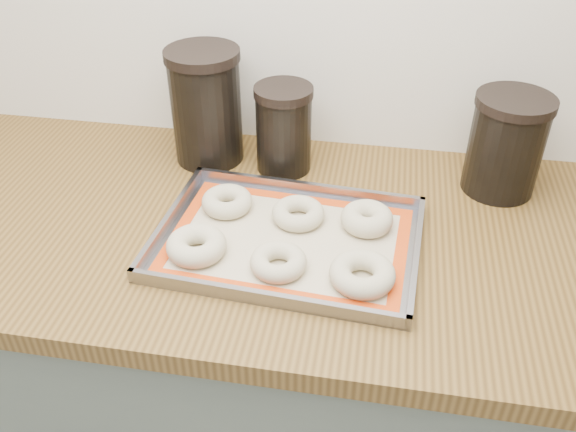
% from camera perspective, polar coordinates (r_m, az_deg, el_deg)
% --- Properties ---
extents(cabinet, '(3.00, 0.65, 0.86)m').
position_cam_1_polar(cabinet, '(1.46, 3.51, -16.05)').
color(cabinet, '#5D675B').
rests_on(cabinet, floor).
extents(countertop, '(3.06, 0.68, 0.04)m').
position_cam_1_polar(countertop, '(1.14, 4.33, -2.05)').
color(countertop, brown).
rests_on(countertop, cabinet).
extents(baking_tray, '(0.48, 0.36, 0.03)m').
position_cam_1_polar(baking_tray, '(1.09, -0.00, -2.26)').
color(baking_tray, gray).
rests_on(baking_tray, countertop).
extents(baking_mat, '(0.44, 0.32, 0.00)m').
position_cam_1_polar(baking_mat, '(1.09, 0.00, -2.34)').
color(baking_mat, '#C6B793').
rests_on(baking_mat, baking_tray).
extents(bagel_front_left, '(0.13, 0.13, 0.04)m').
position_cam_1_polar(bagel_front_left, '(1.06, -8.57, -2.74)').
color(bagel_front_left, '#BCB292').
rests_on(bagel_front_left, baking_mat).
extents(bagel_front_mid, '(0.11, 0.11, 0.03)m').
position_cam_1_polar(bagel_front_mid, '(1.02, -0.91, -4.31)').
color(bagel_front_mid, '#BCB292').
rests_on(bagel_front_mid, baking_mat).
extents(bagel_front_right, '(0.14, 0.14, 0.04)m').
position_cam_1_polar(bagel_front_right, '(1.00, 6.96, -5.40)').
color(bagel_front_right, '#BCB292').
rests_on(bagel_front_right, baking_mat).
extents(bagel_back_left, '(0.11, 0.11, 0.03)m').
position_cam_1_polar(bagel_back_left, '(1.16, -5.72, 1.36)').
color(bagel_back_left, '#BCB292').
rests_on(bagel_back_left, baking_mat).
extents(bagel_back_mid, '(0.11, 0.11, 0.03)m').
position_cam_1_polar(bagel_back_mid, '(1.13, 0.96, 0.25)').
color(bagel_back_mid, '#BCB292').
rests_on(bagel_back_mid, baking_mat).
extents(bagel_back_right, '(0.11, 0.11, 0.04)m').
position_cam_1_polar(bagel_back_right, '(1.12, 7.39, -0.24)').
color(bagel_back_right, '#BCB292').
rests_on(bagel_back_right, baking_mat).
extents(canister_left, '(0.15, 0.15, 0.24)m').
position_cam_1_polar(canister_left, '(1.29, -7.66, 10.17)').
color(canister_left, black).
rests_on(canister_left, countertop).
extents(canister_mid, '(0.12, 0.12, 0.18)m').
position_cam_1_polar(canister_mid, '(1.26, -0.41, 8.18)').
color(canister_mid, black).
rests_on(canister_mid, countertop).
extents(canister_right, '(0.15, 0.15, 0.20)m').
position_cam_1_polar(canister_right, '(1.25, 19.72, 6.33)').
color(canister_right, black).
rests_on(canister_right, countertop).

